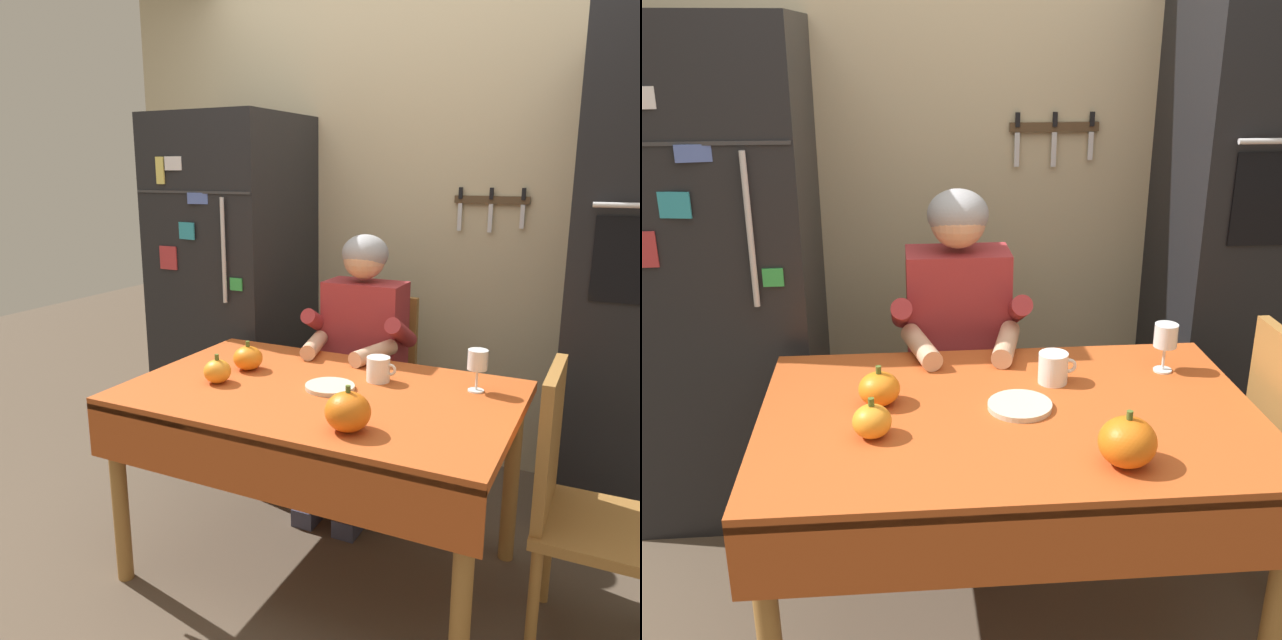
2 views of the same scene
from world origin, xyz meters
TOP-DOWN VIEW (x-y plane):
  - ground_plane at (0.00, 0.00)m, footprint 10.00×10.00m
  - back_wall_assembly at (0.05, 1.35)m, footprint 3.70×0.13m
  - refrigerator at (-0.95, 0.96)m, footprint 0.68×0.71m
  - dining_table at (0.00, 0.08)m, footprint 1.40×0.90m
  - chair_behind_person at (-0.10, 0.87)m, footprint 0.40×0.40m
  - seated_person at (-0.10, 0.68)m, footprint 0.47×0.55m
  - chair_right_side at (0.90, 0.12)m, footprint 0.40×0.40m
  - coffee_mug at (0.16, 0.28)m, footprint 0.12×0.09m
  - wine_glass at (0.52, 0.33)m, footprint 0.07×0.07m
  - pumpkin_large at (0.24, -0.20)m, footprint 0.14×0.14m
  - pumpkin_medium at (-0.38, -0.01)m, footprint 0.10×0.10m
  - pumpkin_small at (-0.37, 0.18)m, footprint 0.12×0.12m
  - serving_tray at (0.03, 0.12)m, footprint 0.18×0.18m

SIDE VIEW (x-z plane):
  - ground_plane at x=0.00m, z-range 0.00..0.00m
  - chair_behind_person at x=-0.10m, z-range 0.05..0.98m
  - chair_right_side at x=0.90m, z-range 0.05..0.98m
  - dining_table at x=0.00m, z-range 0.29..1.03m
  - seated_person at x=-0.10m, z-range 0.11..1.36m
  - serving_tray at x=0.03m, z-range 0.74..0.76m
  - pumpkin_medium at x=-0.38m, z-range 0.73..0.84m
  - coffee_mug at x=0.16m, z-range 0.74..0.84m
  - pumpkin_small at x=-0.37m, z-range 0.73..0.85m
  - pumpkin_large at x=0.24m, z-range 0.73..0.88m
  - wine_glass at x=0.52m, z-range 0.77..0.93m
  - refrigerator at x=-0.95m, z-range 0.00..1.80m
  - back_wall_assembly at x=0.05m, z-range 0.00..2.60m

